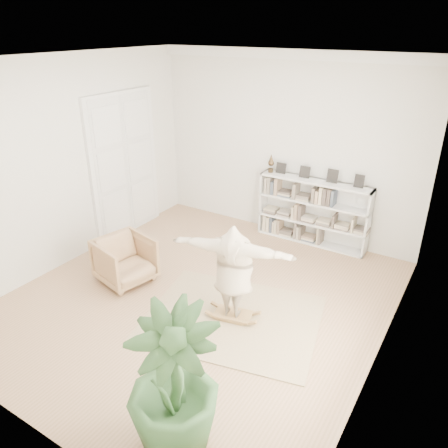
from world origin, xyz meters
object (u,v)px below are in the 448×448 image
at_px(bookshelf, 313,212).
at_px(armchair, 125,260).
at_px(houseplant, 173,383).
at_px(person, 233,269).
at_px(rocker_board, 233,315).

bearing_deg(bookshelf, armchair, -124.75).
distance_m(armchair, houseplant, 3.42).
xyz_separation_m(person, houseplant, (0.58, -2.13, -0.03)).
bearing_deg(bookshelf, houseplant, -83.78).
distance_m(bookshelf, houseplant, 5.17).
distance_m(bookshelf, person, 3.01).
bearing_deg(rocker_board, person, 141.05).
bearing_deg(person, rocker_board, 141.05).
bearing_deg(rocker_board, houseplant, -87.11).
bearing_deg(rocker_board, armchair, 168.75).
height_order(armchair, houseplant, houseplant).
relative_size(bookshelf, person, 1.24).
distance_m(armchair, person, 2.14).
xyz_separation_m(bookshelf, houseplant, (0.56, -5.13, 0.20)).
relative_size(person, houseplant, 1.07).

